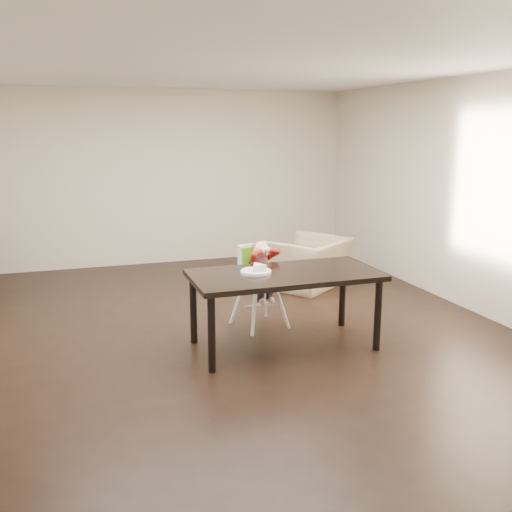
# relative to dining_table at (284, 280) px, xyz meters

# --- Properties ---
(ground) EXTENTS (7.00, 7.00, 0.00)m
(ground) POSITION_rel_dining_table_xyz_m (-0.49, 0.49, -0.67)
(ground) COLOR black
(ground) RESTS_ON ground
(room_walls) EXTENTS (6.02, 7.02, 2.71)m
(room_walls) POSITION_rel_dining_table_xyz_m (-0.49, 0.49, 1.18)
(room_walls) COLOR beige
(room_walls) RESTS_ON ground
(dining_table) EXTENTS (1.80, 0.90, 0.75)m
(dining_table) POSITION_rel_dining_table_xyz_m (0.00, 0.00, 0.00)
(dining_table) COLOR black
(dining_table) RESTS_ON ground
(high_chair) EXTENTS (0.47, 0.47, 0.94)m
(high_chair) POSITION_rel_dining_table_xyz_m (-0.04, 0.66, -0.01)
(high_chair) COLOR white
(high_chair) RESTS_ON ground
(plate) EXTENTS (0.38, 0.38, 0.08)m
(plate) POSITION_rel_dining_table_xyz_m (-0.26, 0.06, 0.11)
(plate) COLOR white
(plate) RESTS_ON dining_table
(armchair) EXTENTS (1.21, 1.13, 0.89)m
(armchair) POSITION_rel_dining_table_xyz_m (1.09, 1.92, -0.23)
(armchair) COLOR tan
(armchair) RESTS_ON ground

